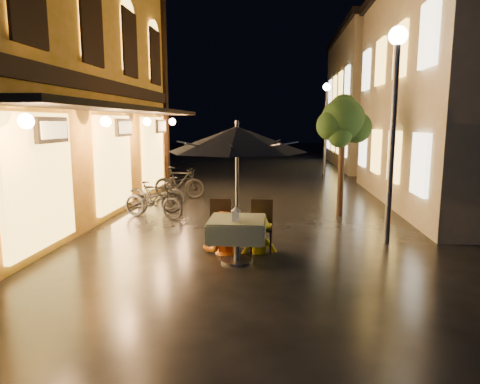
# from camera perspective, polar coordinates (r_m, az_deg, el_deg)

# --- Properties ---
(ground) EXTENTS (90.00, 90.00, 0.00)m
(ground) POSITION_cam_1_polar(r_m,az_deg,el_deg) (7.14, -1.42, -10.65)
(ground) COLOR black
(ground) RESTS_ON ground
(west_building) EXTENTS (5.90, 11.40, 7.40)m
(west_building) POSITION_cam_1_polar(r_m,az_deg,el_deg) (12.55, -27.00, 14.16)
(west_building) COLOR gold
(west_building) RESTS_ON ground
(east_building_far) EXTENTS (7.30, 10.30, 7.30)m
(east_building_far) POSITION_cam_1_polar(r_m,az_deg,el_deg) (25.60, 20.70, 11.45)
(east_building_far) COLOR #AFA38B
(east_building_far) RESTS_ON ground
(street_tree) EXTENTS (1.43, 1.20, 3.15)m
(street_tree) POSITION_cam_1_polar(r_m,az_deg,el_deg) (11.30, 13.62, 8.97)
(street_tree) COLOR black
(street_tree) RESTS_ON ground
(streetlamp_near) EXTENTS (0.36, 0.36, 4.23)m
(streetlamp_near) POSITION_cam_1_polar(r_m,az_deg,el_deg) (8.96, 19.93, 11.84)
(streetlamp_near) COLOR #59595E
(streetlamp_near) RESTS_ON ground
(streetlamp_far) EXTENTS (0.36, 0.36, 4.23)m
(streetlamp_far) POSITION_cam_1_polar(r_m,az_deg,el_deg) (20.79, 11.40, 10.45)
(streetlamp_far) COLOR #59595E
(streetlamp_far) RESTS_ON ground
(cafe_table) EXTENTS (0.99, 0.99, 0.78)m
(cafe_table) POSITION_cam_1_polar(r_m,az_deg,el_deg) (7.48, -0.40, -5.00)
(cafe_table) COLOR #59595E
(cafe_table) RESTS_ON ground
(patio_umbrella) EXTENTS (2.37, 2.37, 2.46)m
(patio_umbrella) POSITION_cam_1_polar(r_m,az_deg,el_deg) (7.25, -0.42, 7.03)
(patio_umbrella) COLOR #59595E
(patio_umbrella) RESTS_ON ground
(cafe_chair_left) EXTENTS (0.42, 0.42, 0.97)m
(cafe_chair_left) POSITION_cam_1_polar(r_m,az_deg,el_deg) (8.25, -2.69, -4.01)
(cafe_chair_left) COLOR black
(cafe_chair_left) RESTS_ON ground
(cafe_chair_right) EXTENTS (0.42, 0.42, 0.97)m
(cafe_chair_right) POSITION_cam_1_polar(r_m,az_deg,el_deg) (8.18, 2.88, -4.12)
(cafe_chair_right) COLOR black
(cafe_chair_right) RESTS_ON ground
(table_lantern) EXTENTS (0.16, 0.16, 0.25)m
(table_lantern) POSITION_cam_1_polar(r_m,az_deg,el_deg) (7.20, -0.57, -2.86)
(table_lantern) COLOR white
(table_lantern) RESTS_ON cafe_table
(person_orange) EXTENTS (0.82, 0.68, 1.54)m
(person_orange) POSITION_cam_1_polar(r_m,az_deg,el_deg) (8.00, -2.37, -2.71)
(person_orange) COLOR orange
(person_orange) RESTS_ON ground
(person_yellow) EXTENTS (0.98, 0.71, 1.36)m
(person_yellow) POSITION_cam_1_polar(r_m,az_deg,el_deg) (8.01, 2.54, -3.36)
(person_yellow) COLOR #EBCD00
(person_yellow) RESTS_ON ground
(bicycle_0) EXTENTS (1.80, 1.07, 0.90)m
(bicycle_0) POSITION_cam_1_polar(r_m,az_deg,el_deg) (11.12, -11.45, -1.18)
(bicycle_0) COLOR black
(bicycle_0) RESTS_ON ground
(bicycle_1) EXTENTS (1.55, 0.97, 0.90)m
(bicycle_1) POSITION_cam_1_polar(r_m,az_deg,el_deg) (11.56, -11.34, -0.76)
(bicycle_1) COLOR black
(bicycle_1) RESTS_ON ground
(bicycle_2) EXTENTS (1.72, 0.67, 0.89)m
(bicycle_2) POSITION_cam_1_polar(r_m,az_deg,el_deg) (12.39, -11.16, -0.12)
(bicycle_2) COLOR black
(bicycle_2) RESTS_ON ground
(bicycle_3) EXTENTS (1.73, 0.65, 1.02)m
(bicycle_3) POSITION_cam_1_polar(r_m,az_deg,el_deg) (13.91, -8.10, 1.24)
(bicycle_3) COLOR black
(bicycle_3) RESTS_ON ground
(bicycle_4) EXTENTS (1.70, 0.67, 0.88)m
(bicycle_4) POSITION_cam_1_polar(r_m,az_deg,el_deg) (14.24, -8.04, 1.15)
(bicycle_4) COLOR black
(bicycle_4) RESTS_ON ground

